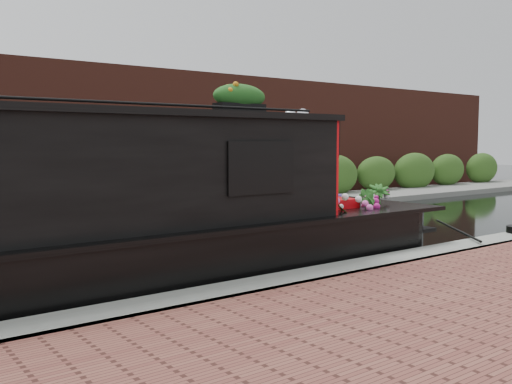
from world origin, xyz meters
TOP-DOWN VIEW (x-y plane):
  - ground at (0.00, 0.00)m, footprint 80.00×80.00m
  - near_bank_coping at (0.00, -3.30)m, footprint 40.00×0.60m
  - far_bank_path at (0.00, 4.20)m, footprint 40.00×2.40m
  - far_hedge at (0.00, 5.10)m, footprint 40.00×1.10m
  - far_brick_wall at (0.00, 7.20)m, footprint 40.00×1.00m
  - narrowboat at (-2.89, -1.82)m, footprint 12.22×2.16m
  - rope_fender at (3.64, -1.82)m, footprint 0.33×0.42m

SIDE VIEW (x-z plane):
  - ground at x=0.00m, z-range 0.00..0.00m
  - near_bank_coping at x=0.00m, z-range -0.25..0.25m
  - far_bank_path at x=0.00m, z-range -0.17..0.17m
  - far_hedge at x=0.00m, z-range -1.40..1.40m
  - far_brick_wall at x=0.00m, z-range -4.00..4.00m
  - rope_fender at x=3.64m, z-range 0.00..0.33m
  - narrowboat at x=-2.89m, z-range -0.59..2.29m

